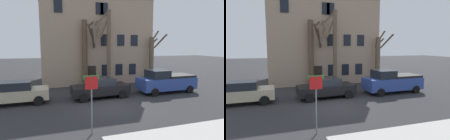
% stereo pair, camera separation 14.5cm
% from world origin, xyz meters
% --- Properties ---
extents(ground_plane, '(120.00, 120.00, 0.00)m').
position_xyz_m(ground_plane, '(0.00, 0.00, 0.00)').
color(ground_plane, '#2D2D30').
extents(building_main, '(12.65, 7.35, 11.97)m').
position_xyz_m(building_main, '(1.19, 10.96, 6.09)').
color(building_main, tan).
rests_on(building_main, ground_plane).
extents(tree_bare_near, '(2.76, 2.84, 7.90)m').
position_xyz_m(tree_bare_near, '(-0.61, 7.07, 3.82)').
color(tree_bare_near, brown).
rests_on(tree_bare_near, ground_plane).
extents(tree_bare_mid, '(2.20, 2.63, 8.01)m').
position_xyz_m(tree_bare_mid, '(1.51, 6.33, 4.17)').
color(tree_bare_mid, brown).
rests_on(tree_bare_mid, ground_plane).
extents(tree_bare_far, '(2.58, 2.41, 6.02)m').
position_xyz_m(tree_bare_far, '(6.84, 6.96, 2.98)').
color(tree_bare_far, brown).
rests_on(tree_bare_far, ground_plane).
extents(car_beige_sedan, '(4.36, 2.13, 1.65)m').
position_xyz_m(car_beige_sedan, '(-6.43, 2.76, 0.83)').
color(car_beige_sedan, '#C6B793').
rests_on(car_beige_sedan, ground_plane).
extents(car_black_sedan, '(4.72, 2.32, 1.62)m').
position_xyz_m(car_black_sedan, '(-0.27, 2.53, 0.81)').
color(car_black_sedan, black).
rests_on(car_black_sedan, ground_plane).
extents(pickup_truck_blue, '(5.25, 2.36, 2.06)m').
position_xyz_m(pickup_truck_blue, '(5.85, 2.53, 1.00)').
color(pickup_truck_blue, '#2D4799').
rests_on(pickup_truck_blue, ground_plane).
extents(street_sign_pole, '(0.76, 0.07, 2.83)m').
position_xyz_m(street_sign_pole, '(-2.34, -3.76, 1.98)').
color(street_sign_pole, slate).
rests_on(street_sign_pole, ground_plane).
extents(bicycle_leaning, '(1.75, 0.22, 1.03)m').
position_xyz_m(bicycle_leaning, '(-6.56, 6.41, 0.37)').
color(bicycle_leaning, black).
rests_on(bicycle_leaning, ground_plane).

